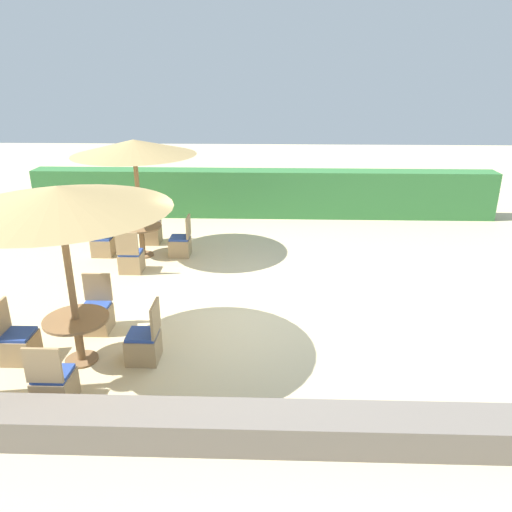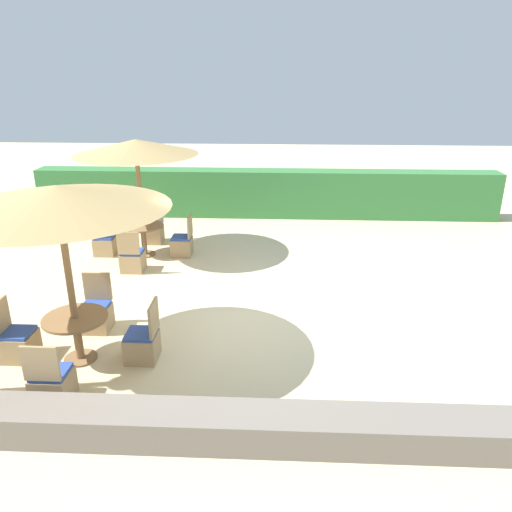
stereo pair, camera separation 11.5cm
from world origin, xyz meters
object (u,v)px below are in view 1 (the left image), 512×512
patio_chair_front_left_west (18,344)px  patio_chair_front_left_south (54,386)px  patio_chair_front_left_east (144,344)px  patio_chair_back_left_north (151,232)px  parasol_back_left (134,148)px  round_table_back_left (141,233)px  parasol_front_left (58,199)px  patio_chair_front_left_north (96,316)px  patio_chair_back_left_west (102,244)px  round_table_front_left (77,329)px  patio_chair_back_left_south (131,260)px  patio_chair_back_left_east (181,244)px

patio_chair_front_left_west → patio_chair_front_left_south: 1.36m
patio_chair_front_left_east → patio_chair_back_left_north: same height
parasol_back_left → round_table_back_left: (0.00, -0.00, -1.91)m
parasol_back_left → patio_chair_back_left_north: parasol_back_left is taller
parasol_front_left → patio_chair_front_left_north: size_ratio=3.20×
patio_chair_front_left_west → patio_chair_back_left_west: 4.36m
round_table_front_left → patio_chair_front_left_south: 1.03m
round_table_front_left → patio_chair_back_left_south: size_ratio=1.00×
patio_chair_front_left_north → patio_chair_back_left_east: size_ratio=1.00×
parasol_back_left → round_table_back_left: size_ratio=2.84×
patio_chair_front_left_south → patio_chair_back_left_east: size_ratio=1.00×
round_table_front_left → round_table_back_left: bearing=92.0°
parasol_back_left → round_table_back_left: 1.91m
patio_chair_front_left_east → patio_chair_back_left_south: bearing=18.2°
round_table_back_left → patio_chair_back_left_south: patio_chair_back_left_south is taller
patio_chair_front_left_north → patio_chair_back_left_north: 4.32m
patio_chair_back_left_north → parasol_back_left: bearing=90.4°
patio_chair_front_left_south → patio_chair_front_left_north: 1.90m
patio_chair_front_left_west → patio_chair_back_left_west: (-0.16, 4.35, 0.00)m
parasol_front_left → round_table_back_left: size_ratio=3.19×
patio_chair_back_left_north → patio_chair_back_left_south: bearing=90.2°
patio_chair_front_left_south → patio_chair_back_left_south: same height
patio_chair_front_left_north → patio_chair_back_left_east: 3.56m
parasol_back_left → patio_chair_front_left_east: bearing=-75.7°
parasol_back_left → patio_chair_back_left_east: parasol_back_left is taller
patio_chair_front_left_south → patio_chair_front_left_north: size_ratio=1.00×
parasol_front_left → patio_chair_back_left_south: bearing=92.6°
patio_chair_front_left_east → patio_chair_back_left_west: size_ratio=1.00×
patio_chair_front_left_south → patio_chair_front_left_east: (0.91, 1.04, 0.00)m
patio_chair_front_left_north → patio_chair_back_left_west: same height
parasol_back_left → round_table_front_left: bearing=-88.0°
patio_chair_front_left_south → patio_chair_front_left_east: bearing=48.8°
patio_chair_front_left_south → patio_chair_back_left_north: 6.22m
parasol_back_left → patio_chair_back_left_south: bearing=-90.0°
patio_chair_front_left_west → patio_chair_front_left_east: same height
parasol_front_left → patio_chair_front_left_north: parasol_front_left is taller
patio_chair_front_left_west → round_table_back_left: patio_chair_front_left_west is taller
parasol_front_left → patio_chair_back_left_north: (-0.16, 5.23, -2.20)m
patio_chair_back_left_east → round_table_front_left: bearing=170.6°
round_table_back_left → round_table_front_left: bearing=-88.0°
patio_chair_back_left_south → patio_chair_back_left_west: bearing=133.9°
parasol_front_left → patio_chair_back_left_west: size_ratio=3.20×
patio_chair_front_left_west → patio_chair_back_left_north: 5.29m
patio_chair_front_left_east → round_table_back_left: bearing=14.3°
round_table_front_left → patio_chair_front_left_east: 0.98m
round_table_back_left → patio_chair_front_left_east: bearing=-75.7°
patio_chair_front_left_south → patio_chair_front_left_east: 1.38m
patio_chair_front_left_west → patio_chair_back_left_south: (0.76, 3.40, 0.00)m
parasol_front_left → patio_chair_front_left_east: bearing=3.1°
patio_chair_front_left_south → patio_chair_back_left_east: (0.69, 5.37, 0.00)m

